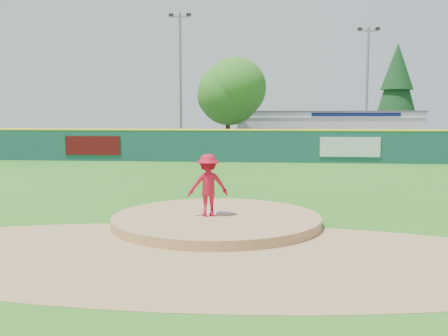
# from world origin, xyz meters

# --- Properties ---
(ground) EXTENTS (120.00, 120.00, 0.00)m
(ground) POSITION_xyz_m (0.00, 0.00, 0.00)
(ground) COLOR #286B19
(ground) RESTS_ON ground
(pitchers_mound) EXTENTS (5.50, 5.50, 0.50)m
(pitchers_mound) POSITION_xyz_m (0.00, 0.00, 0.00)
(pitchers_mound) COLOR #9E774C
(pitchers_mound) RESTS_ON ground
(pitching_rubber) EXTENTS (0.60, 0.15, 0.04)m
(pitching_rubber) POSITION_xyz_m (0.00, 0.30, 0.27)
(pitching_rubber) COLOR white
(pitching_rubber) RESTS_ON pitchers_mound
(infield_dirt_arc) EXTENTS (15.40, 15.40, 0.01)m
(infield_dirt_arc) POSITION_xyz_m (0.00, -3.00, 0.01)
(infield_dirt_arc) COLOR #9E774C
(infield_dirt_arc) RESTS_ON ground
(parking_lot) EXTENTS (44.00, 16.00, 0.02)m
(parking_lot) POSITION_xyz_m (0.00, 27.00, 0.01)
(parking_lot) COLOR #38383A
(parking_lot) RESTS_ON ground
(pitcher) EXTENTS (1.18, 0.88, 1.63)m
(pitcher) POSITION_xyz_m (-0.21, -0.09, 1.06)
(pitcher) COLOR #B70F27
(pitcher) RESTS_ON pitchers_mound
(van) EXTENTS (4.74, 2.99, 1.22)m
(van) POSITION_xyz_m (3.74, 20.73, 0.63)
(van) COLOR silver
(van) RESTS_ON parking_lot
(pool_building_grp) EXTENTS (15.20, 8.20, 3.31)m
(pool_building_grp) POSITION_xyz_m (6.00, 31.99, 1.66)
(pool_building_grp) COLOR silver
(pool_building_grp) RESTS_ON ground
(fence_banners) EXTENTS (19.74, 0.04, 1.20)m
(fence_banners) POSITION_xyz_m (-1.96, 17.92, 1.00)
(fence_banners) COLOR #510B0C
(fence_banners) RESTS_ON ground
(playground_slide) EXTENTS (1.11, 3.13, 1.73)m
(playground_slide) POSITION_xyz_m (-15.04, 21.80, 0.88)
(playground_slide) COLOR #1A30DE
(playground_slide) RESTS_ON ground
(outfield_fence) EXTENTS (40.00, 0.14, 2.07)m
(outfield_fence) POSITION_xyz_m (0.00, 18.00, 1.09)
(outfield_fence) COLOR #15463E
(outfield_fence) RESTS_ON ground
(deciduous_tree) EXTENTS (5.60, 5.60, 7.36)m
(deciduous_tree) POSITION_xyz_m (-2.00, 25.00, 4.55)
(deciduous_tree) COLOR #382314
(deciduous_tree) RESTS_ON ground
(conifer_tree) EXTENTS (4.40, 4.40, 9.50)m
(conifer_tree) POSITION_xyz_m (13.00, 36.00, 5.54)
(conifer_tree) COLOR #382314
(conifer_tree) RESTS_ON ground
(light_pole_left) EXTENTS (1.75, 0.25, 11.00)m
(light_pole_left) POSITION_xyz_m (-6.00, 27.00, 6.05)
(light_pole_left) COLOR gray
(light_pole_left) RESTS_ON ground
(light_pole_right) EXTENTS (1.75, 0.25, 10.00)m
(light_pole_right) POSITION_xyz_m (9.00, 29.00, 5.54)
(light_pole_right) COLOR gray
(light_pole_right) RESTS_ON ground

